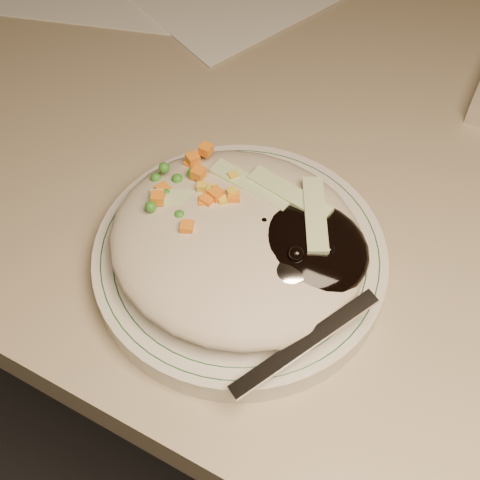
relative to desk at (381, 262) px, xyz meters
The scene contains 4 objects.
desk is the anchor object (origin of this frame).
plate 0.30m from the desk, 110.43° to the right, with size 0.23×0.23×0.02m, color silver.
plate_rim 0.31m from the desk, 110.43° to the right, with size 0.21×0.21×0.00m.
meal 0.32m from the desk, 109.28° to the right, with size 0.21×0.19×0.05m.
Camera 1 is at (0.07, 0.92, 1.18)m, focal length 50.00 mm.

